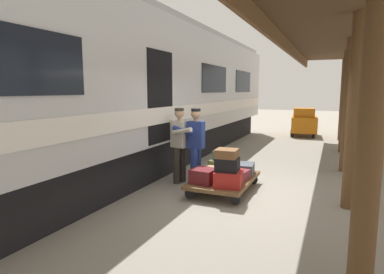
{
  "coord_description": "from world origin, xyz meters",
  "views": [
    {
      "loc": [
        -1.49,
        6.3,
        2.1
      ],
      "look_at": [
        1.15,
        0.24,
        1.15
      ],
      "focal_mm": 30.5,
      "sensor_mm": 36.0,
      "label": 1
    }
  ],
  "objects_px": {
    "porter_in_overalls": "(195,143)",
    "baggage_tug": "(304,123)",
    "luggage_cart": "(224,180)",
    "suitcase_tan_vintage": "(212,172)",
    "suitcase_black_hardshell": "(227,164)",
    "suitcase_teal_softside": "(221,155)",
    "suitcase_red_plastic": "(229,178)",
    "suitcase_slate_roller": "(242,169)",
    "suitcase_maroon_trunk": "(204,176)",
    "train_car": "(105,92)",
    "suitcase_olive_duffel": "(220,165)",
    "porter_by_door": "(180,143)",
    "suitcase_burgundy_valise": "(236,175)",
    "suitcase_brown_leather": "(227,153)"
  },
  "relations": [
    {
      "from": "suitcase_olive_duffel",
      "to": "suitcase_slate_roller",
      "type": "xyz_separation_m",
      "value": [
        -0.51,
        0.0,
        -0.03
      ]
    },
    {
      "from": "porter_by_door",
      "to": "suitcase_maroon_trunk",
      "type": "bearing_deg",
      "value": 140.49
    },
    {
      "from": "suitcase_maroon_trunk",
      "to": "suitcase_teal_softside",
      "type": "xyz_separation_m",
      "value": [
        -0.0,
        -1.04,
        0.24
      ]
    },
    {
      "from": "suitcase_slate_roller",
      "to": "suitcase_teal_softside",
      "type": "relative_size",
      "value": 1.43
    },
    {
      "from": "suitcase_tan_vintage",
      "to": "suitcase_teal_softside",
      "type": "relative_size",
      "value": 1.21
    },
    {
      "from": "suitcase_black_hardshell",
      "to": "luggage_cart",
      "type": "bearing_deg",
      "value": -65.62
    },
    {
      "from": "suitcase_red_plastic",
      "to": "suitcase_olive_duffel",
      "type": "height_order",
      "value": "suitcase_red_plastic"
    },
    {
      "from": "luggage_cart",
      "to": "porter_in_overalls",
      "type": "relative_size",
      "value": 1.08
    },
    {
      "from": "suitcase_olive_duffel",
      "to": "suitcase_burgundy_valise",
      "type": "height_order",
      "value": "suitcase_olive_duffel"
    },
    {
      "from": "suitcase_black_hardshell",
      "to": "suitcase_teal_softside",
      "type": "distance_m",
      "value": 1.15
    },
    {
      "from": "suitcase_red_plastic",
      "to": "suitcase_brown_leather",
      "type": "distance_m",
      "value": 0.49
    },
    {
      "from": "suitcase_slate_roller",
      "to": "suitcase_tan_vintage",
      "type": "relative_size",
      "value": 1.18
    },
    {
      "from": "luggage_cart",
      "to": "porter_in_overalls",
      "type": "xyz_separation_m",
      "value": [
        0.76,
        -0.24,
        0.69
      ]
    },
    {
      "from": "suitcase_slate_roller",
      "to": "suitcase_black_hardshell",
      "type": "distance_m",
      "value": 1.06
    },
    {
      "from": "suitcase_slate_roller",
      "to": "suitcase_olive_duffel",
      "type": "bearing_deg",
      "value": 0.0
    },
    {
      "from": "suitcase_brown_leather",
      "to": "luggage_cart",
      "type": "bearing_deg",
      "value": -67.56
    },
    {
      "from": "suitcase_olive_duffel",
      "to": "porter_in_overalls",
      "type": "distance_m",
      "value": 0.77
    },
    {
      "from": "suitcase_red_plastic",
      "to": "suitcase_slate_roller",
      "type": "distance_m",
      "value": 1.01
    },
    {
      "from": "suitcase_red_plastic",
      "to": "suitcase_maroon_trunk",
      "type": "xyz_separation_m",
      "value": [
        0.51,
        0.0,
        -0.01
      ]
    },
    {
      "from": "suitcase_brown_leather",
      "to": "porter_by_door",
      "type": "height_order",
      "value": "porter_by_door"
    },
    {
      "from": "suitcase_teal_softside",
      "to": "suitcase_brown_leather",
      "type": "xyz_separation_m",
      "value": [
        -0.47,
        1.06,
        0.25
      ]
    },
    {
      "from": "suitcase_burgundy_valise",
      "to": "suitcase_tan_vintage",
      "type": "xyz_separation_m",
      "value": [
        0.51,
        0.0,
        0.01
      ]
    },
    {
      "from": "suitcase_slate_roller",
      "to": "suitcase_burgundy_valise",
      "type": "relative_size",
      "value": 1.07
    },
    {
      "from": "suitcase_red_plastic",
      "to": "suitcase_tan_vintage",
      "type": "relative_size",
      "value": 1.26
    },
    {
      "from": "porter_by_door",
      "to": "porter_in_overalls",
      "type": "bearing_deg",
      "value": -173.42
    },
    {
      "from": "suitcase_tan_vintage",
      "to": "suitcase_teal_softside",
      "type": "height_order",
      "value": "suitcase_teal_softside"
    },
    {
      "from": "suitcase_tan_vintage",
      "to": "suitcase_black_hardshell",
      "type": "height_order",
      "value": "suitcase_black_hardshell"
    },
    {
      "from": "suitcase_olive_duffel",
      "to": "baggage_tug",
      "type": "xyz_separation_m",
      "value": [
        -1.07,
        -8.9,
        0.21
      ]
    },
    {
      "from": "luggage_cart",
      "to": "suitcase_burgundy_valise",
      "type": "distance_m",
      "value": 0.29
    },
    {
      "from": "suitcase_maroon_trunk",
      "to": "suitcase_red_plastic",
      "type": "bearing_deg",
      "value": 180.0
    },
    {
      "from": "luggage_cart",
      "to": "suitcase_tan_vintage",
      "type": "bearing_deg",
      "value": 0.0
    },
    {
      "from": "suitcase_slate_roller",
      "to": "porter_by_door",
      "type": "height_order",
      "value": "porter_by_door"
    },
    {
      "from": "luggage_cart",
      "to": "suitcase_brown_leather",
      "type": "bearing_deg",
      "value": 112.44
    },
    {
      "from": "suitcase_black_hardshell",
      "to": "suitcase_slate_roller",
      "type": "bearing_deg",
      "value": -91.61
    },
    {
      "from": "suitcase_red_plastic",
      "to": "suitcase_slate_roller",
      "type": "xyz_separation_m",
      "value": [
        0.0,
        -1.01,
        -0.03
      ]
    },
    {
      "from": "suitcase_maroon_trunk",
      "to": "suitcase_teal_softside",
      "type": "distance_m",
      "value": 1.07
    },
    {
      "from": "baggage_tug",
      "to": "suitcase_burgundy_valise",
      "type": "bearing_deg",
      "value": 86.59
    },
    {
      "from": "suitcase_teal_softside",
      "to": "porter_by_door",
      "type": "relative_size",
      "value": 0.21
    },
    {
      "from": "suitcase_red_plastic",
      "to": "suitcase_brown_leather",
      "type": "bearing_deg",
      "value": 17.84
    },
    {
      "from": "suitcase_burgundy_valise",
      "to": "porter_in_overalls",
      "type": "xyz_separation_m",
      "value": [
        1.02,
        -0.24,
        0.56
      ]
    },
    {
      "from": "suitcase_maroon_trunk",
      "to": "porter_in_overalls",
      "type": "relative_size",
      "value": 0.27
    },
    {
      "from": "porter_by_door",
      "to": "suitcase_slate_roller",
      "type": "bearing_deg",
      "value": -167.43
    },
    {
      "from": "train_car",
      "to": "suitcase_red_plastic",
      "type": "distance_m",
      "value": 3.63
    },
    {
      "from": "luggage_cart",
      "to": "suitcase_maroon_trunk",
      "type": "xyz_separation_m",
      "value": [
        0.26,
        0.51,
        0.18
      ]
    },
    {
      "from": "suitcase_tan_vintage",
      "to": "train_car",
      "type": "bearing_deg",
      "value": 1.37
    },
    {
      "from": "suitcase_red_plastic",
      "to": "suitcase_brown_leather",
      "type": "relative_size",
      "value": 1.37
    },
    {
      "from": "porter_in_overalls",
      "to": "suitcase_olive_duffel",
      "type": "bearing_deg",
      "value": -152.36
    },
    {
      "from": "suitcase_olive_duffel",
      "to": "suitcase_slate_roller",
      "type": "relative_size",
      "value": 1.06
    },
    {
      "from": "porter_in_overalls",
      "to": "baggage_tug",
      "type": "height_order",
      "value": "porter_in_overalls"
    },
    {
      "from": "baggage_tug",
      "to": "porter_by_door",
      "type": "bearing_deg",
      "value": 78.17
    }
  ]
}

